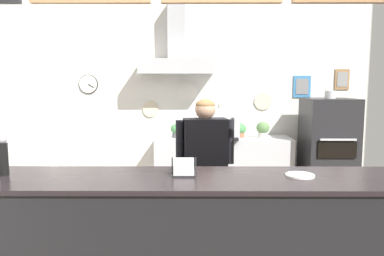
# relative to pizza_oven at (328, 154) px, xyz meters

# --- Properties ---
(back_wall_assembly) EXTENTS (4.65, 3.14, 2.85)m
(back_wall_assembly) POSITION_rel_pizza_oven_xyz_m (-1.63, 0.39, 0.78)
(back_wall_assembly) COLOR #9E9E99
(back_wall_assembly) RESTS_ON ground_plane
(back_prep_counter) EXTENTS (1.84, 0.54, 0.94)m
(back_prep_counter) POSITION_rel_pizza_oven_xyz_m (-1.37, 0.18, -0.28)
(back_prep_counter) COLOR silver
(back_prep_counter) RESTS_ON ground_plane
(pizza_oven) EXTENTS (0.64, 0.66, 1.58)m
(pizza_oven) POSITION_rel_pizza_oven_xyz_m (0.00, 0.00, 0.00)
(pizza_oven) COLOR #232326
(pizza_oven) RESTS_ON ground_plane
(shop_worker) EXTENTS (0.58, 0.27, 1.52)m
(shop_worker) POSITION_rel_pizza_oven_xyz_m (-1.66, -1.24, 0.08)
(shop_worker) COLOR #232328
(shop_worker) RESTS_ON ground_plane
(espresso_machine) EXTENTS (0.50, 0.55, 0.40)m
(espresso_machine) POSITION_rel_pizza_oven_xyz_m (-1.42, 0.16, 0.39)
(espresso_machine) COLOR silver
(espresso_machine) RESTS_ON back_prep_counter
(potted_oregano) EXTENTS (0.15, 0.15, 0.18)m
(potted_oregano) POSITION_rel_pizza_oven_xyz_m (-2.02, 0.17, 0.30)
(potted_oregano) COLOR #4C4C51
(potted_oregano) RESTS_ON back_prep_counter
(potted_sage) EXTENTS (0.18, 0.18, 0.22)m
(potted_sage) POSITION_rel_pizza_oven_xyz_m (-0.84, 0.15, 0.31)
(potted_sage) COLOR beige
(potted_sage) RESTS_ON back_prep_counter
(potted_thyme) EXTENTS (0.16, 0.16, 0.20)m
(potted_thyme) POSITION_rel_pizza_oven_xyz_m (-1.13, 0.20, 0.30)
(potted_thyme) COLOR #9E563D
(potted_thyme) RESTS_ON back_prep_counter
(potted_basil) EXTENTS (0.15, 0.15, 0.21)m
(potted_basil) POSITION_rel_pizza_oven_xyz_m (-1.72, 0.16, 0.31)
(potted_basil) COLOR #9E563D
(potted_basil) RESTS_ON back_prep_counter
(condiment_plate) EXTENTS (0.18, 0.18, 0.01)m
(condiment_plate) POSITION_rel_pizza_oven_xyz_m (-1.10, -2.58, 0.36)
(condiment_plate) COLOR white
(condiment_plate) RESTS_ON service_counter
(napkin_holder) EXTENTS (0.16, 0.15, 0.11)m
(napkin_holder) POSITION_rel_pizza_oven_xyz_m (-1.83, -2.54, 0.40)
(napkin_holder) COLOR #262628
(napkin_holder) RESTS_ON service_counter
(pepper_grinder) EXTENTS (0.06, 0.06, 0.25)m
(pepper_grinder) POSITION_rel_pizza_oven_xyz_m (-2.97, -2.57, 0.48)
(pepper_grinder) COLOR black
(pepper_grinder) RESTS_ON service_counter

